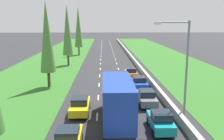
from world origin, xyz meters
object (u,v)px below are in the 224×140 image
object	(u,v)px
teal_hatchback_right_lane	(161,121)
yellow_hatchback_left_lane	(68,139)
yellow_sedan_left_lane	(80,105)
street_light_mast	(183,63)
blue_box_truck_centre_lane	(117,100)
poplar_tree_third	(67,30)
grey_sedan_right_lane	(146,97)
poplar_tree_second	(47,37)
orange_hatchback_right_lane	(131,73)
blue_sedan_right_lane	(139,83)
poplar_tree_fourth	(78,27)

from	to	relation	value
teal_hatchback_right_lane	yellow_hatchback_left_lane	xyz separation A→B (m)	(-7.17, -2.91, 0.00)
yellow_sedan_left_lane	street_light_mast	size ratio (longest dim) A/B	0.50
blue_box_truck_centre_lane	poplar_tree_third	bearing A→B (deg)	105.70
yellow_hatchback_left_lane	blue_box_truck_centre_lane	size ratio (longest dim) A/B	0.41
teal_hatchback_right_lane	blue_box_truck_centre_lane	world-z (taller)	blue_box_truck_centre_lane
grey_sedan_right_lane	street_light_mast	xyz separation A→B (m)	(2.48, -4.10, 4.42)
grey_sedan_right_lane	street_light_mast	bearing A→B (deg)	-58.83
yellow_hatchback_left_lane	poplar_tree_second	world-z (taller)	poplar_tree_second
poplar_tree_second	street_light_mast	size ratio (longest dim) A/B	1.29
yellow_hatchback_left_lane	yellow_sedan_left_lane	bearing A→B (deg)	88.84
orange_hatchback_right_lane	blue_box_truck_centre_lane	bearing A→B (deg)	-100.30
grey_sedan_right_lane	blue_sedan_right_lane	size ratio (longest dim) A/B	1.00
teal_hatchback_right_lane	orange_hatchback_right_lane	bearing A→B (deg)	90.97
blue_sedan_right_lane	street_light_mast	world-z (taller)	street_light_mast
poplar_tree_second	street_light_mast	xyz separation A→B (m)	(14.65, -11.67, -1.64)
grey_sedan_right_lane	blue_box_truck_centre_lane	xyz separation A→B (m)	(-3.52, -5.11, 1.37)
yellow_sedan_left_lane	orange_hatchback_right_lane	distance (m)	16.36
blue_box_truck_centre_lane	poplar_tree_fourth	world-z (taller)	poplar_tree_fourth
poplar_tree_third	blue_sedan_right_lane	bearing A→B (deg)	-56.55
yellow_hatchback_left_lane	blue_box_truck_centre_lane	world-z (taller)	blue_box_truck_centre_lane
teal_hatchback_right_lane	poplar_tree_third	size ratio (longest dim) A/B	0.32
yellow_sedan_left_lane	orange_hatchback_right_lane	bearing A→B (deg)	65.84
teal_hatchback_right_lane	orange_hatchback_right_lane	world-z (taller)	same
yellow_hatchback_left_lane	yellow_sedan_left_lane	distance (m)	7.19
orange_hatchback_right_lane	blue_sedan_right_lane	bearing A→B (deg)	-85.34
orange_hatchback_right_lane	grey_sedan_right_lane	bearing A→B (deg)	-88.64
orange_hatchback_right_lane	poplar_tree_second	distance (m)	14.23
yellow_hatchback_left_lane	poplar_tree_fourth	bearing A→B (deg)	94.71
teal_hatchback_right_lane	poplar_tree_third	bearing A→B (deg)	110.80
blue_sedan_right_lane	poplar_tree_second	bearing A→B (deg)	175.22
poplar_tree_third	grey_sedan_right_lane	bearing A→B (deg)	-64.38
teal_hatchback_right_lane	blue_box_truck_centre_lane	xyz separation A→B (m)	(-3.54, 1.51, 1.35)
teal_hatchback_right_lane	yellow_hatchback_left_lane	bearing A→B (deg)	-157.93
orange_hatchback_right_lane	poplar_tree_third	world-z (taller)	poplar_tree_third
grey_sedan_right_lane	blue_box_truck_centre_lane	world-z (taller)	blue_box_truck_centre_lane
yellow_sedan_left_lane	orange_hatchback_right_lane	world-z (taller)	orange_hatchback_right_lane
poplar_tree_third	yellow_sedan_left_lane	bearing A→B (deg)	-79.69
blue_box_truck_centre_lane	street_light_mast	xyz separation A→B (m)	(5.99, 1.01, 3.05)
teal_hatchback_right_lane	blue_sedan_right_lane	world-z (taller)	teal_hatchback_right_lane
blue_box_truck_centre_lane	poplar_tree_fourth	bearing A→B (deg)	99.59
yellow_hatchback_left_lane	yellow_sedan_left_lane	world-z (taller)	yellow_hatchback_left_lane
orange_hatchback_right_lane	poplar_tree_third	bearing A→B (deg)	133.36
grey_sedan_right_lane	yellow_sedan_left_lane	size ratio (longest dim) A/B	1.00
grey_sedan_right_lane	poplar_tree_second	bearing A→B (deg)	148.12
yellow_hatchback_left_lane	orange_hatchback_right_lane	world-z (taller)	same
blue_box_truck_centre_lane	poplar_tree_fourth	size ratio (longest dim) A/B	0.73
grey_sedan_right_lane	poplar_tree_third	xyz separation A→B (m)	(-11.96, 24.93, 6.41)
poplar_tree_third	street_light_mast	distance (m)	32.48
blue_sedan_right_lane	grey_sedan_right_lane	bearing A→B (deg)	-91.69
blue_sedan_right_lane	poplar_tree_second	world-z (taller)	poplar_tree_second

